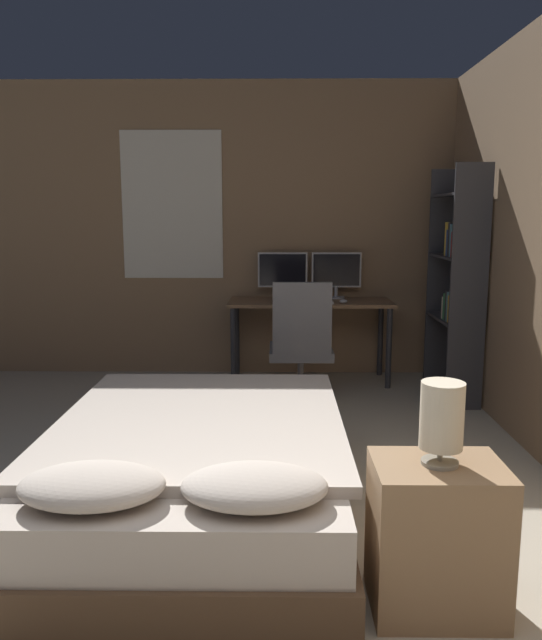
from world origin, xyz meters
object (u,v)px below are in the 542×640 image
(bedside_lamp, at_px, (442,417))
(computer_mouse, at_px, (343,301))
(monitor_left, at_px, (283,272))
(bookshelf, at_px, (458,275))
(desk, at_px, (310,312))
(bed, at_px, (199,471))
(monitor_right, at_px, (336,272))
(office_chair, at_px, (301,356))
(nightstand, at_px, (436,537))
(keyboard, at_px, (311,302))

(bedside_lamp, height_order, computer_mouse, bedside_lamp)
(monitor_left, xyz_separation_m, bookshelf, (1.40, -0.73, 0.05))
(desk, bearing_deg, bedside_lamp, -84.57)
(bed, bearing_deg, bookshelf, 48.62)
(bed, distance_m, bookshelf, 2.87)
(bedside_lamp, relative_size, monitor_right, 0.70)
(bedside_lamp, bearing_deg, computer_mouse, 90.65)
(computer_mouse, distance_m, bookshelf, 0.99)
(computer_mouse, bearing_deg, bed, -111.25)
(bedside_lamp, height_order, office_chair, office_chair)
(nightstand, xyz_separation_m, monitor_right, (-0.07, 3.50, 0.69))
(monitor_left, xyz_separation_m, computer_mouse, (0.53, -0.35, -0.22))
(nightstand, distance_m, desk, 3.36)
(keyboard, bearing_deg, nightstand, -84.27)
(bookshelf, bearing_deg, monitor_right, 141.03)
(bedside_lamp, relative_size, office_chair, 0.31)
(monitor_right, relative_size, keyboard, 1.19)
(bed, relative_size, keyboard, 5.22)
(office_chair, bearing_deg, nightstand, -80.76)
(monitor_right, height_order, office_chair, monitor_right)
(nightstand, relative_size, keyboard, 1.53)
(monitor_right, height_order, computer_mouse, monitor_right)
(bedside_lamp, distance_m, desk, 3.34)
(bed, bearing_deg, keyboard, 74.63)
(keyboard, bearing_deg, bed, -105.37)
(monitor_left, bearing_deg, nightstand, -80.87)
(monitor_left, xyz_separation_m, monitor_right, (0.49, 0.00, 0.00))
(bed, bearing_deg, office_chair, 73.25)
(desk, bearing_deg, monitor_right, 35.46)
(nightstand, bearing_deg, office_chair, 99.24)
(bedside_lamp, distance_m, monitor_left, 3.55)
(keyboard, height_order, office_chair, office_chair)
(bedside_lamp, xyz_separation_m, bookshelf, (0.84, 2.77, 0.26))
(monitor_left, distance_m, keyboard, 0.49)
(monitor_right, height_order, keyboard, monitor_right)
(nightstand, distance_m, office_chair, 2.63)
(desk, distance_m, monitor_left, 0.45)
(monitor_left, bearing_deg, office_chair, -81.18)
(bedside_lamp, bearing_deg, monitor_right, 91.14)
(bed, bearing_deg, desk, 75.60)
(bedside_lamp, distance_m, keyboard, 3.17)
(monitor_left, distance_m, bookshelf, 1.58)
(computer_mouse, distance_m, office_chair, 0.77)
(bed, xyz_separation_m, bedside_lamp, (0.99, -0.69, 0.51))
(bedside_lamp, relative_size, computer_mouse, 4.50)
(desk, distance_m, keyboard, 0.20)
(monitor_right, bearing_deg, desk, -144.54)
(desk, bearing_deg, monitor_left, 144.54)
(office_chair, bearing_deg, bed, -106.75)
(bookshelf, bearing_deg, bed, -131.38)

